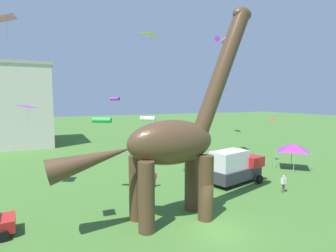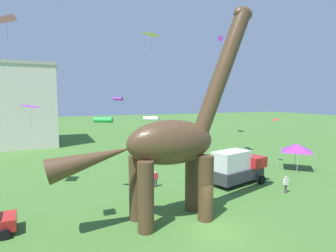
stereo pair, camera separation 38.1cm
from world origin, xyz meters
name	(u,v)px [view 2 (the right image)]	position (x,y,z in m)	size (l,w,h in m)	color
ground_plane	(217,232)	(0.00, 0.00, 0.00)	(240.00, 240.00, 0.00)	#42702D
dinosaur_sculpture	(170,142)	(-1.93, 2.70, 5.25)	(13.90, 2.95, 14.53)	#513823
parked_box_truck	(237,167)	(7.06, 7.34, 1.65)	(5.95, 3.47, 3.20)	#38383D
person_vendor_side	(155,177)	(-0.43, 9.48, 0.90)	(0.56, 0.25, 1.49)	#2D3347
person_photographer	(286,183)	(9.24, 3.49, 0.92)	(0.57, 0.25, 1.52)	#6B6056
festival_canopy_tent	(297,148)	(16.57, 8.95, 2.54)	(3.15, 3.15, 3.00)	#B2B2B7
kite_near_low	(241,131)	(12.94, 14.40, 4.03)	(0.76, 0.89, 0.23)	black
kite_high_right	(30,106)	(-10.69, 13.24, 7.43)	(1.70, 1.97, 2.04)	purple
kite_high_left	(7,19)	(-10.83, 2.35, 11.98)	(0.88, 1.14, 1.35)	pink
kite_near_high	(104,120)	(-4.98, 9.42, 6.34)	(1.56, 1.65, 0.46)	green
kite_mid_right	(119,99)	(-0.12, 24.81, 8.09)	(1.75, 1.70, 0.50)	purple
kite_drifting	(152,119)	(4.62, 24.35, 5.19)	(2.50, 2.46, 0.71)	white
kite_trailing	(228,39)	(12.93, 17.61, 15.99)	(2.46, 2.57, 0.73)	pink
kite_mid_center	(276,120)	(16.48, 12.18, 5.53)	(0.49, 0.70, 0.24)	red
kite_far_right	(151,35)	(-0.57, 9.97, 13.74)	(2.08, 2.02, 2.03)	yellow
background_building_block	(3,105)	(-16.64, 41.31, 7.00)	(17.51, 13.88, 13.99)	beige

